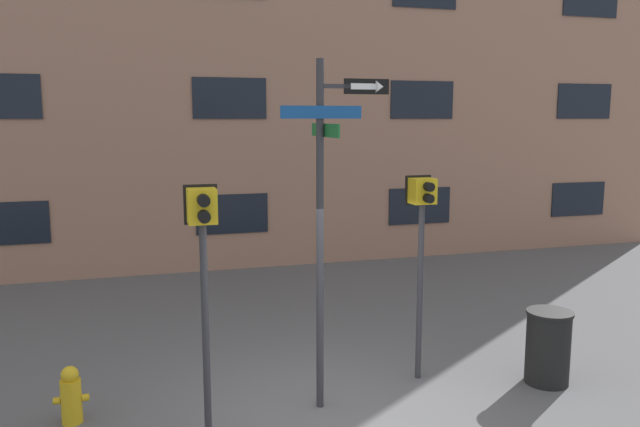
# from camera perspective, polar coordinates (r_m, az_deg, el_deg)

# --- Properties ---
(ground_plane) EXTENTS (60.00, 60.00, 0.00)m
(ground_plane) POSITION_cam_1_polar(r_m,az_deg,el_deg) (7.79, 1.02, -18.48)
(ground_plane) COLOR #515154
(street_sign_pole) EXTENTS (1.33, 1.07, 4.24)m
(street_sign_pole) POSITION_cam_1_polar(r_m,az_deg,el_deg) (7.42, 0.54, 0.70)
(street_sign_pole) COLOR #2D2D33
(street_sign_pole) RESTS_ON ground_plane
(pedestrian_signal_left) EXTENTS (0.36, 0.40, 2.87)m
(pedestrian_signal_left) POSITION_cam_1_polar(r_m,az_deg,el_deg) (6.69, -10.63, -3.03)
(pedestrian_signal_left) COLOR #2D2D33
(pedestrian_signal_left) RESTS_ON ground_plane
(pedestrian_signal_right) EXTENTS (0.37, 0.40, 2.80)m
(pedestrian_signal_right) POSITION_cam_1_polar(r_m,az_deg,el_deg) (8.43, 9.29, -0.93)
(pedestrian_signal_right) COLOR #2D2D33
(pedestrian_signal_right) RESTS_ON ground_plane
(fire_hydrant) EXTENTS (0.40, 0.24, 0.70)m
(fire_hydrant) POSITION_cam_1_polar(r_m,az_deg,el_deg) (8.17, -21.80, -15.21)
(fire_hydrant) COLOR gold
(fire_hydrant) RESTS_ON ground_plane
(trash_bin) EXTENTS (0.62, 0.62, 1.01)m
(trash_bin) POSITION_cam_1_polar(r_m,az_deg,el_deg) (9.13, 20.13, -11.39)
(trash_bin) COLOR black
(trash_bin) RESTS_ON ground_plane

